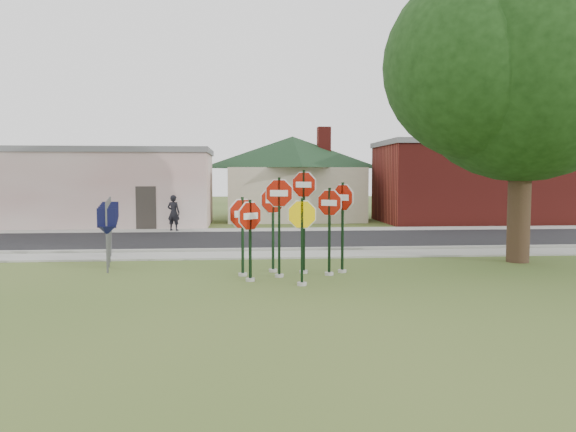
{
  "coord_description": "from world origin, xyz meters",
  "views": [
    {
      "loc": [
        -1.23,
        -13.49,
        2.74
      ],
      "look_at": [
        0.06,
        2.0,
        1.61
      ],
      "focal_mm": 35.0,
      "sensor_mm": 36.0,
      "label": 1
    }
  ],
  "objects": [
    {
      "name": "stop_sign_far_right",
      "position": [
        1.6,
        2.04,
        1.65
      ],
      "size": [
        0.66,
        0.84,
        2.65
      ],
      "color": "#A09C94",
      "rests_on": "ground"
    },
    {
      "name": "building_house",
      "position": [
        2.0,
        22.0,
        3.65
      ],
      "size": [
        11.6,
        11.6,
        6.2
      ],
      "color": "#BEB097",
      "rests_on": "ground"
    },
    {
      "name": "stop_sign_back_right",
      "position": [
        0.5,
        2.01,
        1.87
      ],
      "size": [
        0.88,
        0.51,
        2.99
      ],
      "color": "#A09C94",
      "rests_on": "ground"
    },
    {
      "name": "stop_sign_back_left",
      "position": [
        -0.35,
        2.29,
        1.6
      ],
      "size": [
        0.97,
        0.45,
        2.58
      ],
      "color": "#A09C94",
      "rests_on": "ground"
    },
    {
      "name": "stop_sign_far_left",
      "position": [
        -1.21,
        1.72,
        1.38
      ],
      "size": [
        1.0,
        0.59,
        2.28
      ],
      "color": "#A09C94",
      "rests_on": "ground"
    },
    {
      "name": "stop_sign_yellow",
      "position": [
        0.26,
        0.26,
        1.36
      ],
      "size": [
        0.99,
        0.24,
        2.27
      ],
      "color": "#A09C94",
      "rests_on": "ground"
    },
    {
      "name": "stop_sign_center",
      "position": [
        -0.23,
        1.46,
        1.75
      ],
      "size": [
        1.02,
        0.29,
        2.79
      ],
      "color": "#A09C94",
      "rests_on": "ground"
    },
    {
      "name": "stop_sign_left",
      "position": [
        -1.01,
        0.94,
        1.34
      ],
      "size": [
        0.81,
        0.68,
        2.22
      ],
      "color": "#A09C94",
      "rests_on": "ground"
    },
    {
      "name": "oak_tree",
      "position": [
        7.5,
        3.5,
        6.34
      ],
      "size": [
        11.22,
        10.62,
        10.16
      ],
      "color": "black",
      "rests_on": "ground"
    },
    {
      "name": "building_brick",
      "position": [
        12.0,
        18.5,
        2.4
      ],
      "size": [
        10.2,
        6.2,
        4.75
      ],
      "color": "maroon",
      "rests_on": "ground"
    },
    {
      "name": "ground",
      "position": [
        0.0,
        0.0,
        0.0
      ],
      "size": [
        120.0,
        120.0,
        0.0
      ],
      "primitive_type": "plane",
      "color": "#3E5720",
      "rests_on": "ground"
    },
    {
      "name": "bg_tree_right",
      "position": [
        22.0,
        26.0,
        5.58
      ],
      "size": [
        5.6,
        5.6,
        8.4
      ],
      "color": "black",
      "rests_on": "ground"
    },
    {
      "name": "pedestrian",
      "position": [
        -4.53,
        14.08,
        0.93
      ],
      "size": [
        0.74,
        0.6,
        1.74
      ],
      "primitive_type": "imported",
      "rotation": [
        0.0,
        0.0,
        2.81
      ],
      "color": "black",
      "rests_on": "sidewalk_far"
    },
    {
      "name": "road",
      "position": [
        0.0,
        10.0,
        0.02
      ],
      "size": [
        60.0,
        7.0,
        0.04
      ],
      "primitive_type": "cube",
      "color": "black",
      "rests_on": "ground"
    },
    {
      "name": "route_sign_row",
      "position": [
        -5.4,
        4.5,
        1.22
      ],
      "size": [
        1.43,
        4.63,
        2.0
      ],
      "color": "#59595E",
      "rests_on": "ground"
    },
    {
      "name": "stop_sign_right",
      "position": [
        1.16,
        1.64,
        1.54
      ],
      "size": [
        0.83,
        0.6,
        2.5
      ],
      "color": "#A09C94",
      "rests_on": "ground"
    },
    {
      "name": "curb",
      "position": [
        0.0,
        6.5,
        0.07
      ],
      "size": [
        60.0,
        0.2,
        0.14
      ],
      "primitive_type": "cube",
      "color": "#999991",
      "rests_on": "ground"
    },
    {
      "name": "sidewalk_far",
      "position": [
        0.0,
        14.3,
        0.03
      ],
      "size": [
        60.0,
        1.6,
        0.06
      ],
      "primitive_type": "cube",
      "color": "#999991",
      "rests_on": "ground"
    },
    {
      "name": "sidewalk_near",
      "position": [
        0.0,
        5.5,
        0.03
      ],
      "size": [
        60.0,
        1.6,
        0.06
      ],
      "primitive_type": "cube",
      "color": "#999991",
      "rests_on": "ground"
    },
    {
      "name": "building_stucco",
      "position": [
        -9.0,
        18.0,
        2.15
      ],
      "size": [
        12.2,
        6.2,
        4.2
      ],
      "color": "silver",
      "rests_on": "ground"
    }
  ]
}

